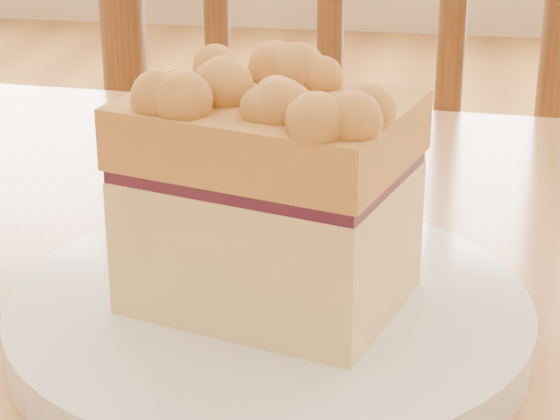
% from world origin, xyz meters
% --- Properties ---
extents(cafe_chair_main, '(0.54, 0.54, 1.03)m').
position_xyz_m(cafe_chair_main, '(0.14, 0.85, 0.52)').
color(cafe_chair_main, '#592B18').
rests_on(cafe_chair_main, ground).
extents(plate, '(0.23, 0.23, 0.02)m').
position_xyz_m(plate, '(0.13, 0.25, 0.76)').
color(plate, white).
rests_on(plate, cafe_table_main).
extents(cake_slice, '(0.13, 0.11, 0.11)m').
position_xyz_m(cake_slice, '(0.13, 0.25, 0.82)').
color(cake_slice, '#DFC57E').
rests_on(cake_slice, plate).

